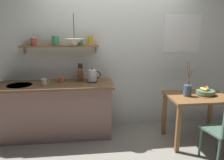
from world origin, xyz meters
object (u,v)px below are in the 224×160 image
object	(u,v)px
dining_table	(197,104)
knife_block	(80,74)
fruit_bowl	(205,92)
coffee_mug_by_sink	(44,82)
coffee_mug_spare	(62,80)
electric_kettle	(92,76)
twig_vase	(187,90)
pendant_lamp	(74,42)

from	to	relation	value
dining_table	knife_block	xyz separation A→B (m)	(-1.78, 0.58, 0.40)
dining_table	fruit_bowl	xyz separation A→B (m)	(0.14, 0.03, 0.19)
coffee_mug_by_sink	knife_block	bearing A→B (deg)	20.41
dining_table	knife_block	world-z (taller)	knife_block
coffee_mug_by_sink	dining_table	bearing A→B (deg)	-9.07
dining_table	coffee_mug_spare	bearing A→B (deg)	166.55
electric_kettle	coffee_mug_spare	size ratio (longest dim) A/B	2.05
twig_vase	coffee_mug_by_sink	distance (m)	2.20
electric_kettle	knife_block	world-z (taller)	knife_block
pendant_lamp	knife_block	bearing A→B (deg)	66.94
fruit_bowl	coffee_mug_spare	bearing A→B (deg)	168.18
dining_table	pendant_lamp	bearing A→B (deg)	167.30
dining_table	fruit_bowl	bearing A→B (deg)	13.75
fruit_bowl	knife_block	size ratio (longest dim) A/B	0.91
dining_table	pendant_lamp	size ratio (longest dim) A/B	1.91
fruit_bowl	coffee_mug_spare	world-z (taller)	coffee_mug_spare
fruit_bowl	knife_block	distance (m)	2.00
coffee_mug_spare	dining_table	bearing A→B (deg)	-13.45
electric_kettle	coffee_mug_spare	distance (m)	0.50
fruit_bowl	electric_kettle	bearing A→B (deg)	165.94
dining_table	pendant_lamp	world-z (taller)	pendant_lamp
fruit_bowl	pendant_lamp	bearing A→B (deg)	169.07
coffee_mug_by_sink	electric_kettle	bearing A→B (deg)	6.99
electric_kettle	pendant_lamp	distance (m)	0.61
twig_vase	knife_block	size ratio (longest dim) A/B	1.79
electric_kettle	twig_vase	bearing A→B (deg)	-18.17
electric_kettle	pendant_lamp	world-z (taller)	pendant_lamp
fruit_bowl	coffee_mug_by_sink	world-z (taller)	coffee_mug_by_sink
knife_block	coffee_mug_by_sink	xyz separation A→B (m)	(-0.56, -0.21, -0.07)
pendant_lamp	electric_kettle	bearing A→B (deg)	10.33
knife_block	pendant_lamp	xyz separation A→B (m)	(-0.07, -0.16, 0.53)
fruit_bowl	electric_kettle	world-z (taller)	electric_kettle
knife_block	dining_table	bearing A→B (deg)	-18.04
fruit_bowl	knife_block	xyz separation A→B (m)	(-1.91, 0.55, 0.21)
coffee_mug_by_sink	coffee_mug_spare	bearing A→B (deg)	25.98
fruit_bowl	twig_vase	bearing A→B (deg)	-173.94
knife_block	coffee_mug_by_sink	size ratio (longest dim) A/B	2.50
dining_table	pendant_lamp	xyz separation A→B (m)	(-1.85, 0.42, 0.93)
dining_table	fruit_bowl	world-z (taller)	fruit_bowl
electric_kettle	pendant_lamp	size ratio (longest dim) A/B	0.53
twig_vase	knife_block	distance (m)	1.72
twig_vase	electric_kettle	bearing A→B (deg)	161.83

